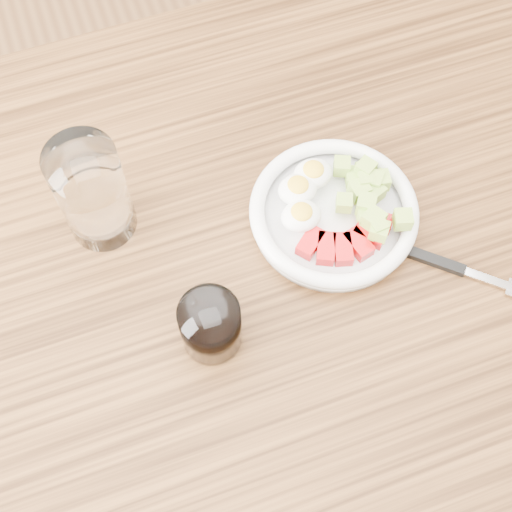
% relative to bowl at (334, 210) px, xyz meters
% --- Properties ---
extents(ground, '(4.00, 4.00, 0.00)m').
position_rel_bowl_xyz_m(ground, '(-0.11, -0.04, -0.79)').
color(ground, brown).
rests_on(ground, ground).
extents(dining_table, '(1.50, 0.90, 0.77)m').
position_rel_bowl_xyz_m(dining_table, '(-0.11, -0.04, -0.12)').
color(dining_table, brown).
rests_on(dining_table, ground).
extents(bowl, '(0.21, 0.21, 0.05)m').
position_rel_bowl_xyz_m(bowl, '(0.00, 0.00, 0.00)').
color(bowl, white).
rests_on(bowl, dining_table).
extents(fork, '(0.16, 0.15, 0.01)m').
position_rel_bowl_xyz_m(fork, '(0.11, -0.11, -0.02)').
color(fork, black).
rests_on(fork, dining_table).
extents(water_glass, '(0.08, 0.08, 0.15)m').
position_rel_bowl_xyz_m(water_glass, '(-0.28, 0.09, 0.05)').
color(water_glass, white).
rests_on(water_glass, dining_table).
extents(coffee_glass, '(0.07, 0.07, 0.08)m').
position_rel_bowl_xyz_m(coffee_glass, '(-0.19, -0.10, 0.02)').
color(coffee_glass, white).
rests_on(coffee_glass, dining_table).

